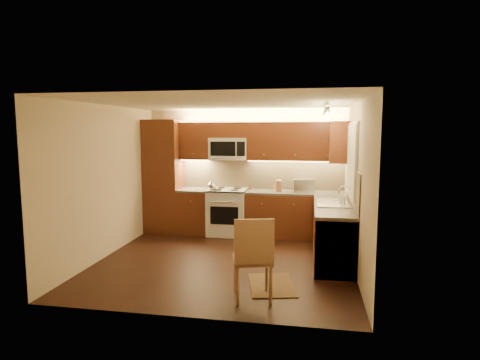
% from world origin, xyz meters
% --- Properties ---
extents(floor, '(4.00, 4.00, 0.01)m').
position_xyz_m(floor, '(0.00, 0.00, 0.00)').
color(floor, black).
rests_on(floor, ground).
extents(ceiling, '(4.00, 4.00, 0.01)m').
position_xyz_m(ceiling, '(0.00, 0.00, 2.50)').
color(ceiling, beige).
rests_on(ceiling, ground).
extents(wall_back, '(4.00, 0.01, 2.50)m').
position_xyz_m(wall_back, '(0.00, 2.00, 1.25)').
color(wall_back, '#C1B18D').
rests_on(wall_back, ground).
extents(wall_front, '(4.00, 0.01, 2.50)m').
position_xyz_m(wall_front, '(0.00, -2.00, 1.25)').
color(wall_front, '#C1B18D').
rests_on(wall_front, ground).
extents(wall_left, '(0.01, 4.00, 2.50)m').
position_xyz_m(wall_left, '(-2.00, 0.00, 1.25)').
color(wall_left, '#C1B18D').
rests_on(wall_left, ground).
extents(wall_right, '(0.01, 4.00, 2.50)m').
position_xyz_m(wall_right, '(2.00, 0.00, 1.25)').
color(wall_right, '#C1B18D').
rests_on(wall_right, ground).
extents(pantry, '(0.70, 0.60, 2.30)m').
position_xyz_m(pantry, '(-1.65, 1.70, 1.15)').
color(pantry, '#4B2610').
rests_on(pantry, floor).
extents(base_cab_back_left, '(0.62, 0.60, 0.86)m').
position_xyz_m(base_cab_back_left, '(-0.99, 1.70, 0.43)').
color(base_cab_back_left, '#4B2610').
rests_on(base_cab_back_left, floor).
extents(counter_back_left, '(0.62, 0.60, 0.04)m').
position_xyz_m(counter_back_left, '(-0.99, 1.70, 0.88)').
color(counter_back_left, '#322F2D').
rests_on(counter_back_left, base_cab_back_left).
extents(base_cab_back_right, '(1.92, 0.60, 0.86)m').
position_xyz_m(base_cab_back_right, '(1.04, 1.70, 0.43)').
color(base_cab_back_right, '#4B2610').
rests_on(base_cab_back_right, floor).
extents(counter_back_right, '(1.92, 0.60, 0.04)m').
position_xyz_m(counter_back_right, '(1.04, 1.70, 0.88)').
color(counter_back_right, '#322F2D').
rests_on(counter_back_right, base_cab_back_right).
extents(base_cab_right, '(0.60, 2.00, 0.86)m').
position_xyz_m(base_cab_right, '(1.70, 0.40, 0.43)').
color(base_cab_right, '#4B2610').
rests_on(base_cab_right, floor).
extents(counter_right, '(0.60, 2.00, 0.04)m').
position_xyz_m(counter_right, '(1.70, 0.40, 0.88)').
color(counter_right, '#322F2D').
rests_on(counter_right, base_cab_right).
extents(dishwasher, '(0.58, 0.60, 0.84)m').
position_xyz_m(dishwasher, '(1.70, -0.30, 0.43)').
color(dishwasher, silver).
rests_on(dishwasher, floor).
extents(backsplash_back, '(3.30, 0.02, 0.60)m').
position_xyz_m(backsplash_back, '(0.35, 1.99, 1.20)').
color(backsplash_back, tan).
rests_on(backsplash_back, wall_back).
extents(backsplash_right, '(0.02, 2.00, 0.60)m').
position_xyz_m(backsplash_right, '(1.99, 0.40, 1.20)').
color(backsplash_right, tan).
rests_on(backsplash_right, wall_right).
extents(upper_cab_back_left, '(0.62, 0.35, 0.75)m').
position_xyz_m(upper_cab_back_left, '(-0.99, 1.82, 1.88)').
color(upper_cab_back_left, '#4B2610').
rests_on(upper_cab_back_left, wall_back).
extents(upper_cab_back_right, '(1.92, 0.35, 0.75)m').
position_xyz_m(upper_cab_back_right, '(1.04, 1.82, 1.88)').
color(upper_cab_back_right, '#4B2610').
rests_on(upper_cab_back_right, wall_back).
extents(upper_cab_bridge, '(0.76, 0.35, 0.31)m').
position_xyz_m(upper_cab_bridge, '(-0.30, 1.82, 2.09)').
color(upper_cab_bridge, '#4B2610').
rests_on(upper_cab_bridge, wall_back).
extents(upper_cab_right_corner, '(0.35, 0.50, 0.75)m').
position_xyz_m(upper_cab_right_corner, '(1.82, 1.40, 1.88)').
color(upper_cab_right_corner, '#4B2610').
rests_on(upper_cab_right_corner, wall_right).
extents(stove, '(0.76, 0.65, 0.92)m').
position_xyz_m(stove, '(-0.30, 1.68, 0.46)').
color(stove, silver).
rests_on(stove, floor).
extents(microwave, '(0.76, 0.38, 0.44)m').
position_xyz_m(microwave, '(-0.30, 1.81, 1.72)').
color(microwave, silver).
rests_on(microwave, wall_back).
extents(window_frame, '(0.03, 1.44, 1.24)m').
position_xyz_m(window_frame, '(1.99, 0.55, 1.60)').
color(window_frame, silver).
rests_on(window_frame, wall_right).
extents(window_blinds, '(0.02, 1.36, 1.16)m').
position_xyz_m(window_blinds, '(1.97, 0.55, 1.60)').
color(window_blinds, silver).
rests_on(window_blinds, wall_right).
extents(sink, '(0.52, 0.86, 0.15)m').
position_xyz_m(sink, '(1.70, 0.55, 0.98)').
color(sink, silver).
rests_on(sink, counter_right).
extents(faucet, '(0.20, 0.04, 0.30)m').
position_xyz_m(faucet, '(1.88, 0.55, 1.05)').
color(faucet, silver).
rests_on(faucet, counter_right).
extents(track_light_bar, '(0.04, 1.20, 0.03)m').
position_xyz_m(track_light_bar, '(1.55, 0.40, 2.46)').
color(track_light_bar, silver).
rests_on(track_light_bar, ceiling).
extents(kettle, '(0.22, 0.22, 0.21)m').
position_xyz_m(kettle, '(-0.58, 1.49, 1.03)').
color(kettle, silver).
rests_on(kettle, stove).
extents(toaster_oven, '(0.47, 0.39, 0.25)m').
position_xyz_m(toaster_oven, '(1.18, 1.77, 1.02)').
color(toaster_oven, silver).
rests_on(toaster_oven, counter_back_right).
extents(knife_block, '(0.12, 0.17, 0.22)m').
position_xyz_m(knife_block, '(0.72, 1.71, 1.01)').
color(knife_block, '#946643').
rests_on(knife_block, counter_back_right).
extents(spice_jar_a, '(0.05, 0.05, 0.08)m').
position_xyz_m(spice_jar_a, '(0.14, 1.94, 0.94)').
color(spice_jar_a, silver).
rests_on(spice_jar_a, counter_back_right).
extents(spice_jar_b, '(0.06, 0.06, 0.10)m').
position_xyz_m(spice_jar_b, '(0.14, 1.87, 0.95)').
color(spice_jar_b, brown).
rests_on(spice_jar_b, counter_back_right).
extents(spice_jar_c, '(0.05, 0.05, 0.09)m').
position_xyz_m(spice_jar_c, '(0.14, 1.94, 0.95)').
color(spice_jar_c, silver).
rests_on(spice_jar_c, counter_back_right).
extents(spice_jar_d, '(0.05, 0.05, 0.10)m').
position_xyz_m(spice_jar_d, '(0.61, 1.89, 0.95)').
color(spice_jar_d, '#A76C32').
rests_on(spice_jar_d, counter_back_right).
extents(soap_bottle, '(0.09, 0.09, 0.16)m').
position_xyz_m(soap_bottle, '(1.85, 0.73, 0.98)').
color(soap_bottle, silver).
rests_on(soap_bottle, counter_right).
extents(rug, '(0.75, 0.97, 0.01)m').
position_xyz_m(rug, '(0.84, -0.90, 0.01)').
color(rug, black).
rests_on(rug, floor).
extents(dining_chair, '(0.56, 0.56, 1.06)m').
position_xyz_m(dining_chair, '(0.65, -1.38, 0.53)').
color(dining_chair, '#946643').
rests_on(dining_chair, floor).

